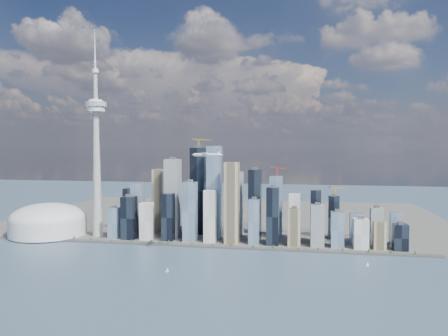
% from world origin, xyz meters
% --- Properties ---
extents(ground, '(4000.00, 4000.00, 0.00)m').
position_xyz_m(ground, '(0.00, 0.00, 0.00)').
color(ground, '#35505D').
rests_on(ground, ground).
extents(seawall, '(1100.00, 22.00, 4.00)m').
position_xyz_m(seawall, '(0.00, 250.00, 2.00)').
color(seawall, '#383838').
rests_on(seawall, ground).
extents(land, '(1400.00, 900.00, 3.00)m').
position_xyz_m(land, '(0.00, 700.00, 1.50)').
color(land, '#4C4C47').
rests_on(land, ground).
extents(shoreline_trees, '(960.53, 7.20, 8.80)m').
position_xyz_m(shoreline_trees, '(0.00, 250.00, 8.78)').
color(shoreline_trees, '#3F2D1E').
rests_on(shoreline_trees, seawall).
extents(skyscraper_cluster, '(736.00, 142.00, 262.95)m').
position_xyz_m(skyscraper_cluster, '(59.62, 336.82, 81.70)').
color(skyscraper_cluster, black).
rests_on(skyscraper_cluster, land).
extents(needle_tower, '(56.00, 56.00, 550.50)m').
position_xyz_m(needle_tower, '(-300.00, 310.00, 235.84)').
color(needle_tower, gray).
rests_on(needle_tower, land).
extents(dome_stadium, '(200.00, 200.00, 86.00)m').
position_xyz_m(dome_stadium, '(-440.00, 300.00, 39.44)').
color(dome_stadium, '#B9B9B9').
rests_on(dome_stadium, land).
extents(airplane, '(66.81, 59.30, 16.30)m').
position_xyz_m(airplane, '(42.15, 137.63, 227.49)').
color(airplane, silver).
rests_on(airplane, ground).
extents(sailboat_west, '(6.95, 2.88, 9.60)m').
position_xyz_m(sailboat_west, '(-14.47, 32.89, 3.08)').
color(sailboat_west, white).
rests_on(sailboat_west, ground).
extents(sailboat_east, '(7.10, 3.33, 9.85)m').
position_xyz_m(sailboat_east, '(375.40, 146.40, 3.16)').
color(sailboat_east, white).
rests_on(sailboat_east, ground).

